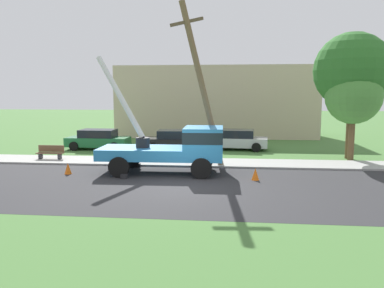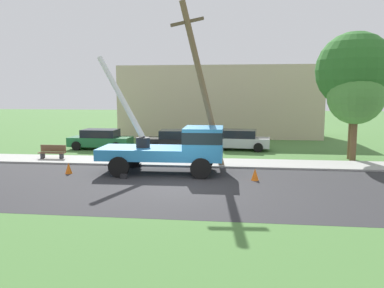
% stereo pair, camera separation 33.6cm
% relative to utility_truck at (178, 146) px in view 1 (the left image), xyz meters
% --- Properties ---
extents(ground_plane, '(120.00, 120.00, 0.00)m').
position_rel_utility_truck_xyz_m(ground_plane, '(0.54, 9.15, -1.41)').
color(ground_plane, '#477538').
extents(road_asphalt, '(80.00, 8.83, 0.01)m').
position_rel_utility_truck_xyz_m(road_asphalt, '(0.54, -2.85, -1.40)').
color(road_asphalt, '#2B2B2D').
rests_on(road_asphalt, ground).
extents(sidewalk_strip, '(80.00, 2.62, 0.10)m').
position_rel_utility_truck_xyz_m(sidewalk_strip, '(0.54, 2.88, -1.36)').
color(sidewalk_strip, '#9E9E99').
rests_on(sidewalk_strip, ground).
extents(utility_truck, '(6.81, 3.21, 5.98)m').
position_rel_utility_truck_xyz_m(utility_truck, '(0.00, 0.00, 0.00)').
color(utility_truck, '#2D84C6').
rests_on(utility_truck, ground).
extents(leaning_utility_pole, '(2.88, 1.39, 8.79)m').
position_rel_utility_truck_xyz_m(leaning_utility_pole, '(1.05, 1.68, 3.11)').
color(leaning_utility_pole, brown).
rests_on(leaning_utility_pole, ground).
extents(traffic_cone_ahead, '(0.36, 0.36, 0.56)m').
position_rel_utility_truck_xyz_m(traffic_cone_ahead, '(3.81, -1.20, -1.13)').
color(traffic_cone_ahead, orange).
rests_on(traffic_cone_ahead, ground).
extents(traffic_cone_behind, '(0.36, 0.36, 0.56)m').
position_rel_utility_truck_xyz_m(traffic_cone_behind, '(-5.44, -0.80, -1.13)').
color(traffic_cone_behind, orange).
rests_on(traffic_cone_behind, ground).
extents(parked_sedan_green, '(4.43, 2.06, 1.42)m').
position_rel_utility_truck_xyz_m(parked_sedan_green, '(-6.85, 7.72, -0.70)').
color(parked_sedan_green, '#1E6638').
rests_on(parked_sedan_green, ground).
extents(parked_sedan_black, '(4.49, 2.17, 1.42)m').
position_rel_utility_truck_xyz_m(parked_sedan_black, '(-1.25, 7.79, -0.70)').
color(parked_sedan_black, black).
rests_on(parked_sedan_black, ground).
extents(parked_sedan_silver, '(4.54, 2.27, 1.42)m').
position_rel_utility_truck_xyz_m(parked_sedan_silver, '(3.00, 8.56, -0.70)').
color(parked_sedan_silver, '#B7B7BF').
rests_on(parked_sedan_silver, ground).
extents(park_bench, '(1.60, 0.45, 0.90)m').
position_rel_utility_truck_xyz_m(park_bench, '(-8.15, 2.94, -0.95)').
color(park_bench, brown).
rests_on(park_bench, ground).
extents(roadside_tree_near, '(3.27, 3.27, 5.47)m').
position_rel_utility_truck_xyz_m(roadside_tree_near, '(9.79, 4.72, 2.40)').
color(roadside_tree_near, brown).
rests_on(roadside_tree_near, ground).
extents(roadside_tree_far, '(4.58, 4.58, 7.66)m').
position_rel_utility_truck_xyz_m(roadside_tree_far, '(9.85, 5.50, 3.94)').
color(roadside_tree_far, brown).
rests_on(roadside_tree_far, ground).
extents(lowrise_building_backdrop, '(18.00, 6.00, 6.40)m').
position_rel_utility_truck_xyz_m(lowrise_building_backdrop, '(1.19, 17.69, 1.79)').
color(lowrise_building_backdrop, '#C6B293').
rests_on(lowrise_building_backdrop, ground).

